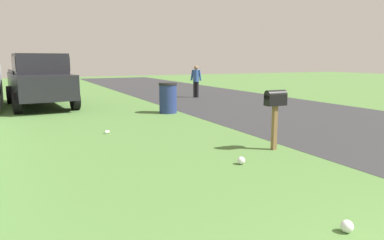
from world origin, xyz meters
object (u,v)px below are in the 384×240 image
pickup_truck (40,79)px  trash_bin (168,98)px  mailbox (275,103)px  pedestrian (196,79)px

pickup_truck → trash_bin: pickup_truck is taller
mailbox → trash_bin: size_ratio=1.18×
trash_bin → pedestrian: bearing=-37.1°
mailbox → pickup_truck: (9.40, 4.03, 0.11)m
pedestrian → mailbox: bearing=-157.8°
pedestrian → trash_bin: bearing=-177.6°
mailbox → pedestrian: pedestrian is taller
trash_bin → pedestrian: 5.30m
trash_bin → pickup_truck: bearing=47.4°
pickup_truck → pedestrian: pickup_truck is taller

